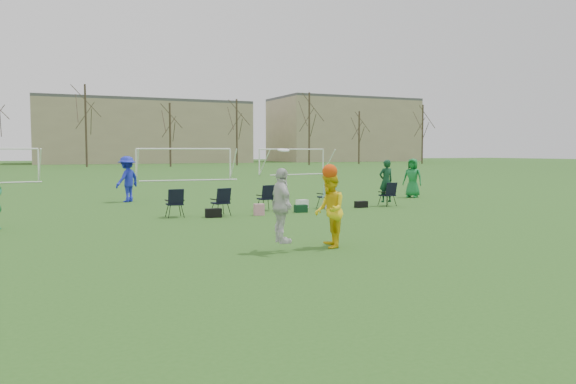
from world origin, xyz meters
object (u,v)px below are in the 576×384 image
center_contest (311,207)px  goal_right (292,154)px  fielder_blue (127,179)px  goal_mid (184,155)px  fielder_green_far (413,178)px

center_contest → goal_right: size_ratio=0.31×
fielder_blue → goal_right: (18.94, 23.70, 0.92)m
fielder_blue → goal_mid: bearing=-153.3°
fielder_blue → fielder_green_far: (12.90, -3.22, -0.06)m
fielder_green_far → fielder_blue: bearing=-140.3°
fielder_blue → center_contest: bearing=56.3°
center_contest → fielder_green_far: bearing=44.7°
goal_right → fielder_blue: bearing=-136.6°
fielder_blue → goal_mid: (6.94, 17.70, 0.92)m
fielder_green_far → goal_right: 27.61m
fielder_green_far → center_contest: bearing=-81.6°
goal_mid → fielder_green_far: bearing=-70.1°
fielder_green_far → goal_mid: 21.78m
goal_mid → goal_right: 13.42m
goal_right → center_contest: bearing=-122.2°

